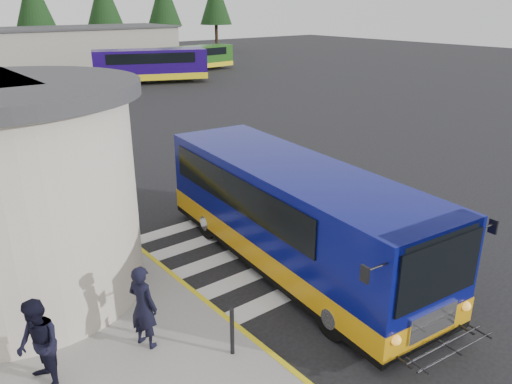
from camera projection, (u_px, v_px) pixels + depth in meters
ground at (272, 225)px, 15.46m from camera, size 140.00×140.00×0.00m
curb_strip at (96, 215)px, 16.01m from camera, size 0.12×34.00×0.16m
crosswalk at (277, 238)px, 14.58m from camera, size 8.00×5.35×0.01m
depot_building at (43, 50)px, 48.93m from camera, size 26.40×8.40×4.20m
transit_bus at (293, 219)px, 12.70m from camera, size 3.92×9.83×2.72m
pedestrian_a at (143, 307)px, 9.54m from camera, size 0.62×0.74×1.73m
pedestrian_b at (39, 345)px, 8.48m from camera, size 0.71×0.87×1.70m
bollard at (232, 331)px, 9.41m from camera, size 0.08×0.08×1.00m
far_bus_a at (150, 64)px, 42.18m from camera, size 9.64×5.86×2.41m
far_bus_b at (196, 57)px, 50.02m from camera, size 8.20×3.07×2.07m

